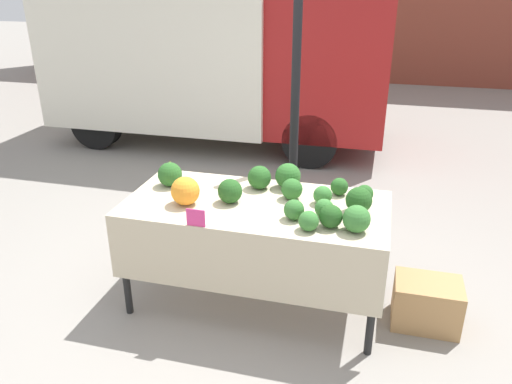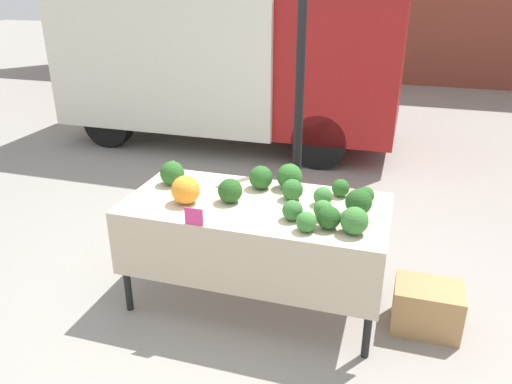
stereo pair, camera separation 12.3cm
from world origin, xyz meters
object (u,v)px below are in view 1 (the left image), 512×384
object	(u,v)px
price_sign	(196,218)
produce_crate	(426,303)
orange_cauliflower	(185,191)
parked_truck	(209,38)

from	to	relation	value
price_sign	produce_crate	bearing A→B (deg)	17.17
orange_cauliflower	price_sign	size ratio (longest dim) A/B	1.60
orange_cauliflower	produce_crate	distance (m)	1.81
orange_cauliflower	produce_crate	bearing A→B (deg)	5.85
price_sign	orange_cauliflower	bearing A→B (deg)	122.52
parked_truck	orange_cauliflower	distance (m)	4.06
orange_cauliflower	price_sign	bearing A→B (deg)	-57.48
parked_truck	price_sign	distance (m)	4.39
orange_cauliflower	produce_crate	size ratio (longest dim) A/B	0.44
produce_crate	orange_cauliflower	bearing A→B (deg)	-174.15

